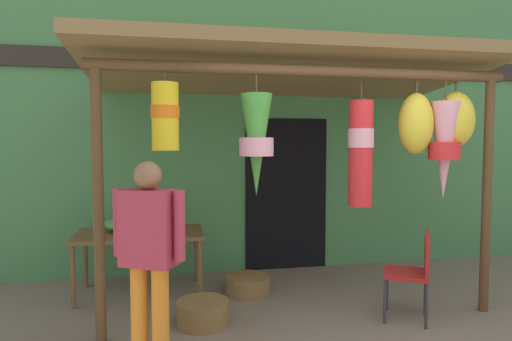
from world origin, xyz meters
TOP-DOWN VIEW (x-y plane):
  - ground_plane at (0.00, 0.00)m, footprint 30.00×30.00m
  - shop_facade at (-0.00, 2.29)m, footprint 12.49×0.29m
  - market_stall_canopy at (-0.20, 1.07)m, footprint 4.16×2.43m
  - display_table at (-1.91, 1.49)m, footprint 1.38×0.78m
  - flower_heap_on_table at (-1.88, 1.55)m, footprint 0.81×0.57m
  - folding_chair at (0.70, 0.24)m, footprint 0.55×0.55m
  - wicker_basket_by_table at (-0.73, 1.26)m, footprint 0.50×0.50m
  - wicker_basket_spare at (-1.28, 0.50)m, footprint 0.48×0.48m
  - customer_foreground at (-1.73, -0.15)m, footprint 0.54×0.38m

SIDE VIEW (x-z plane):
  - ground_plane at x=0.00m, z-range 0.00..0.00m
  - wicker_basket_by_table at x=-0.73m, z-range 0.00..0.20m
  - wicker_basket_spare at x=-1.28m, z-range 0.00..0.23m
  - folding_chair at x=0.70m, z-range 0.08..0.92m
  - display_table at x=-1.91m, z-range 0.28..0.97m
  - flower_heap_on_table at x=-1.88m, z-range 0.69..0.87m
  - customer_foreground at x=-1.73m, z-range 0.13..1.68m
  - shop_facade at x=0.00m, z-range 0.00..4.35m
  - market_stall_canopy at x=-0.20m, z-range 0.92..3.54m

